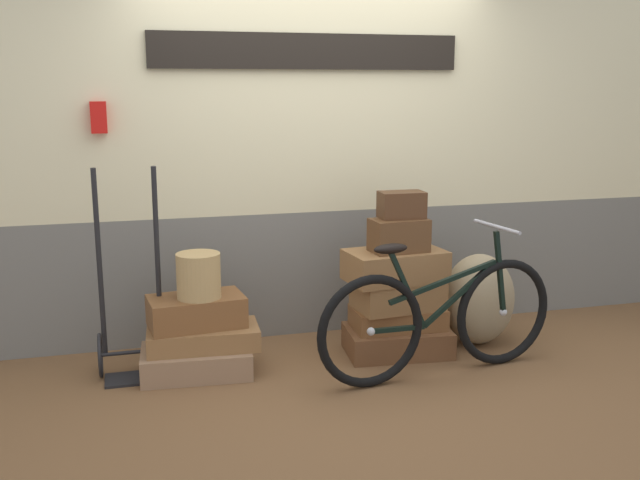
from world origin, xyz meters
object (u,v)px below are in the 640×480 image
Objects in this scene: suitcase_4 at (398,317)px; suitcase_5 at (398,294)px; suitcase_8 at (402,205)px; luggage_trolley at (132,328)px; suitcase_3 at (397,341)px; suitcase_2 at (196,311)px; suitcase_1 at (203,337)px; suitcase_0 at (196,361)px; burlap_sack at (478,299)px; wicker_basket at (199,276)px; suitcase_7 at (399,235)px; suitcase_6 at (395,265)px; bicycle at (439,318)px.

suitcase_4 is 0.17m from suitcase_5.
luggage_trolley is (-1.75, 0.07, -0.71)m from suitcase_8.
suitcase_4 is 1.07× the size of suitcase_5.
suitcase_4 reaches higher than suitcase_3.
suitcase_1 is at bearing -53.21° from suitcase_2.
suitcase_8 is (1.37, 0.03, 0.93)m from suitcase_0.
suitcase_5 is (0.00, 0.01, 0.32)m from suitcase_3.
suitcase_8 is at bearing -178.71° from burlap_sack.
suitcase_8 is at bearing 32.43° from suitcase_5.
wicker_basket reaches higher than suitcase_5.
suitcase_7 reaches higher than suitcase_4.
bicycle reaches higher than suitcase_6.
suitcase_7 is (1.33, -0.06, 0.43)m from suitcase_2.
suitcase_5 is 1.55× the size of suitcase_7.
wicker_basket is at bearing 174.66° from suitcase_7.
suitcase_4 is at bearing 76.32° from suitcase_3.
wicker_basket is (-1.31, 0.03, -0.19)m from suitcase_7.
bicycle is (0.13, -0.44, -0.24)m from suitcase_6.
luggage_trolley reaches higher than burlap_sack.
suitcase_8 reaches higher than suitcase_4.
bicycle is at bearing -81.58° from suitcase_5.
suitcase_5 is 1.94× the size of suitcase_8.
wicker_basket is (-1.30, 0.00, 0.02)m from suitcase_6.
bicycle is at bearing -137.82° from burlap_sack.
suitcase_7 reaches higher than burlap_sack.
wicker_basket is at bearing -179.47° from burlap_sack.
suitcase_7 is 1.25× the size of suitcase_8.
suitcase_0 is at bearing -156.99° from suitcase_1.
suitcase_2 is 0.92× the size of suitcase_6.
suitcase_0 is 0.99× the size of suitcase_3.
burlap_sack is 0.69m from bicycle.
suitcase_7 is (1.35, -0.01, 0.74)m from suitcase_0.
wicker_basket reaches higher than suitcase_6.
suitcase_5 is at bearing 3.76° from suitcase_1.
burlap_sack is (0.63, 0.05, -0.50)m from suitcase_7.
bicycle is at bearing -15.65° from luggage_trolley.
bicycle reaches higher than suitcase_7.
suitcase_4 is 0.95× the size of burlap_sack.
suitcase_1 is 1.34m from suitcase_6.
suitcase_3 is 1.08× the size of suitcase_6.
suitcase_1 is 1.48m from bicycle.
suitcase_5 is (1.36, 0.02, 0.33)m from suitcase_0.
luggage_trolley is at bearing 169.75° from suitcase_0.
suitcase_5 is 1.74m from luggage_trolley.
suitcase_2 is 1.34m from suitcase_5.
suitcase_4 is at bearing -178.40° from burlap_sack.
suitcase_8 reaches higher than suitcase_2.
suitcase_1 is 0.53× the size of luggage_trolley.
suitcase_0 is at bearing 164.06° from bicycle.
suitcase_1 is 2.36× the size of suitcase_8.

